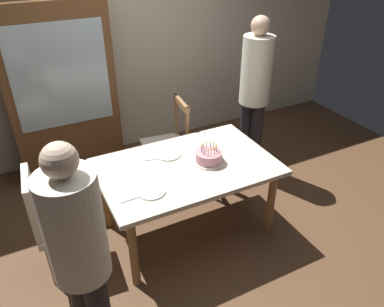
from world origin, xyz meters
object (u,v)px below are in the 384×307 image
object	(u,v)px
plate_far_side	(168,154)
plate_near_celebrant	(151,191)
birthday_cake	(209,157)
chair_upholstered	(52,218)
person_guest	(255,89)
china_cabinet	(61,92)
dining_table	(187,173)
chair_spindle_back	(167,145)
person_celebrant	(80,254)

from	to	relation	value
plate_far_side	plate_near_celebrant	bearing A→B (deg)	-127.61
plate_far_side	birthday_cake	bearing A→B (deg)	-44.15
chair_upholstered	person_guest	bearing A→B (deg)	13.90
plate_far_side	china_cabinet	bearing A→B (deg)	115.85
chair_upholstered	china_cabinet	xyz separation A→B (m)	(0.41, 1.49, 0.42)
plate_near_celebrant	china_cabinet	xyz separation A→B (m)	(-0.31, 1.78, 0.22)
dining_table	chair_upholstered	distance (m)	1.14
chair_spindle_back	chair_upholstered	xyz separation A→B (m)	(-1.29, -0.74, 0.07)
plate_near_celebrant	person_guest	distance (m)	1.75
dining_table	birthday_cake	world-z (taller)	birthday_cake
dining_table	plate_near_celebrant	bearing A→B (deg)	-152.03
plate_near_celebrant	china_cabinet	size ratio (longest dim) A/B	0.12
person_guest	chair_spindle_back	bearing A→B (deg)	169.12
birthday_cake	chair_upholstered	distance (m)	1.35
birthday_cake	person_celebrant	world-z (taller)	person_celebrant
plate_near_celebrant	plate_far_side	bearing A→B (deg)	52.39
birthday_cake	person_guest	world-z (taller)	person_guest
plate_far_side	person_celebrant	bearing A→B (deg)	-133.49
dining_table	plate_far_side	size ratio (longest dim) A/B	6.79
dining_table	chair_upholstered	xyz separation A→B (m)	(-1.14, 0.06, -0.10)
china_cabinet	person_celebrant	bearing A→B (deg)	-97.95
plate_far_side	person_guest	bearing A→B (deg)	18.68
plate_far_side	china_cabinet	size ratio (longest dim) A/B	0.12
plate_far_side	person_guest	size ratio (longest dim) A/B	0.13
person_celebrant	person_guest	bearing A→B (deg)	33.53
plate_far_side	chair_spindle_back	world-z (taller)	chair_spindle_back
birthday_cake	chair_upholstered	bearing A→B (deg)	175.55
plate_near_celebrant	person_guest	size ratio (longest dim) A/B	0.13
plate_far_side	chair_upholstered	xyz separation A→B (m)	(-1.06, -0.16, -0.20)
birthday_cake	chair_spindle_back	size ratio (longest dim) A/B	0.29
chair_spindle_back	dining_table	bearing A→B (deg)	-101.03
birthday_cake	chair_spindle_back	bearing A→B (deg)	92.42
plate_near_celebrant	chair_spindle_back	distance (m)	1.20
plate_near_celebrant	plate_far_side	size ratio (longest dim) A/B	1.00
person_guest	china_cabinet	world-z (taller)	china_cabinet
china_cabinet	plate_near_celebrant	bearing A→B (deg)	-80.00
birthday_cake	china_cabinet	size ratio (longest dim) A/B	0.15
dining_table	chair_upholstered	world-z (taller)	chair_upholstered
plate_far_side	chair_upholstered	bearing A→B (deg)	-171.68
dining_table	person_guest	xyz separation A→B (m)	(1.11, 0.62, 0.36)
chair_upholstered	china_cabinet	distance (m)	1.61
plate_near_celebrant	person_celebrant	size ratio (longest dim) A/B	0.13
dining_table	china_cabinet	xyz separation A→B (m)	(-0.72, 1.56, 0.32)
plate_far_side	person_guest	world-z (taller)	person_guest
birthday_cake	china_cabinet	bearing A→B (deg)	119.80
person_guest	birthday_cake	bearing A→B (deg)	-144.31
dining_table	plate_far_side	distance (m)	0.25
dining_table	chair_spindle_back	bearing A→B (deg)	78.97
china_cabinet	person_guest	bearing A→B (deg)	-27.15
birthday_cake	person_celebrant	size ratio (longest dim) A/B	0.17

